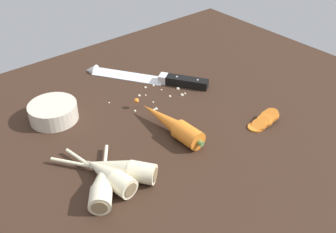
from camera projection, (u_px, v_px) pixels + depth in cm
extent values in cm
cube|color=#332116|center=(163.00, 125.00, 92.71)|extent=(120.00, 90.00, 4.00)
cube|color=silver|center=(128.00, 76.00, 107.42)|extent=(14.65, 19.13, 0.50)
cone|color=silver|center=(91.00, 70.00, 110.12)|extent=(4.96, 4.68, 3.96)
cube|color=silver|center=(163.00, 78.00, 104.52)|extent=(3.56, 3.29, 2.20)
cube|color=black|center=(187.00, 82.00, 102.95)|extent=(8.38, 10.73, 2.20)
sphere|color=silver|center=(177.00, 77.00, 103.00)|extent=(0.50, 0.50, 0.50)
sphere|color=silver|center=(198.00, 80.00, 101.65)|extent=(0.50, 0.50, 0.50)
cylinder|color=orange|center=(188.00, 135.00, 82.85)|extent=(4.38, 6.38, 4.20)
cone|color=orange|center=(165.00, 119.00, 87.47)|extent=(4.43, 15.14, 3.99)
sphere|color=orange|center=(136.00, 101.00, 93.77)|extent=(1.20, 1.20, 1.20)
cylinder|color=#5B7F3D|center=(201.00, 143.00, 80.55)|extent=(1.23, 1.03, 1.20)
cylinder|color=beige|center=(122.00, 184.00, 71.14)|extent=(4.66, 4.92, 4.00)
cone|color=beige|center=(100.00, 169.00, 74.36)|extent=(5.02, 8.21, 3.80)
cylinder|color=beige|center=(80.00, 159.00, 78.17)|extent=(2.07, 8.31, 0.70)
cylinder|color=#7A6647|center=(130.00, 190.00, 69.99)|extent=(2.81, 0.76, 2.80)
cylinder|color=beige|center=(100.00, 199.00, 68.25)|extent=(5.65, 5.67, 4.00)
cone|color=beige|center=(103.00, 176.00, 72.92)|extent=(7.36, 8.14, 3.80)
cylinder|color=beige|center=(105.00, 159.00, 78.21)|extent=(5.21, 6.80, 0.70)
cylinder|color=#7A6647|center=(99.00, 208.00, 66.57)|extent=(2.44, 1.89, 2.80)
cylinder|color=beige|center=(142.00, 172.00, 73.66)|extent=(6.17, 6.41, 4.00)
cone|color=beige|center=(107.00, 166.00, 75.12)|extent=(8.27, 9.47, 3.80)
cylinder|color=beige|center=(74.00, 163.00, 77.15)|extent=(6.17, 8.26, 0.70)
cylinder|color=#7A6647|center=(155.00, 175.00, 73.13)|extent=(2.45, 1.87, 2.80)
cylinder|color=orange|center=(255.00, 127.00, 88.18)|extent=(3.42, 3.42, 0.70)
cylinder|color=orange|center=(259.00, 125.00, 88.33)|extent=(3.24, 3.23, 1.96)
cylinder|color=orange|center=(263.00, 122.00, 88.75)|extent=(3.18, 3.19, 2.03)
cylinder|color=orange|center=(265.00, 120.00, 88.90)|extent=(3.57, 3.52, 1.67)
cylinder|color=orange|center=(268.00, 117.00, 89.63)|extent=(3.54, 3.55, 2.11)
cylinder|color=orange|center=(271.00, 115.00, 89.85)|extent=(3.50, 3.53, 2.17)
cylinder|color=beige|center=(53.00, 112.00, 90.07)|extent=(11.00, 11.00, 4.00)
cylinder|color=#ABA392|center=(53.00, 110.00, 89.79)|extent=(8.80, 8.80, 2.80)
sphere|color=beige|center=(146.00, 95.00, 99.56)|extent=(0.45, 0.45, 0.45)
sphere|color=beige|center=(182.00, 94.00, 99.53)|extent=(0.86, 0.86, 0.86)
sphere|color=beige|center=(163.00, 82.00, 104.70)|extent=(0.54, 0.54, 0.54)
sphere|color=beige|center=(145.00, 86.00, 102.61)|extent=(0.70, 0.70, 0.70)
sphere|color=beige|center=(170.00, 95.00, 99.07)|extent=(0.65, 0.65, 0.65)
sphere|color=beige|center=(153.00, 101.00, 96.90)|extent=(0.49, 0.49, 0.49)
sphere|color=beige|center=(153.00, 111.00, 93.46)|extent=(0.53, 0.53, 0.53)
sphere|color=beige|center=(109.00, 102.00, 96.72)|extent=(0.43, 0.43, 0.43)
sphere|color=beige|center=(154.00, 109.00, 94.08)|extent=(0.64, 0.64, 0.64)
sphere|color=beige|center=(154.00, 78.00, 106.16)|extent=(0.65, 0.65, 0.65)
sphere|color=beige|center=(178.00, 87.00, 102.01)|extent=(0.87, 0.87, 0.87)
sphere|color=beige|center=(139.00, 95.00, 99.33)|extent=(0.70, 0.70, 0.70)
sphere|color=beige|center=(153.00, 85.00, 103.46)|extent=(0.64, 0.64, 0.64)
sphere|color=beige|center=(185.00, 93.00, 100.25)|extent=(0.53, 0.53, 0.53)
sphere|color=beige|center=(156.00, 108.00, 94.39)|extent=(0.78, 0.78, 0.78)
sphere|color=beige|center=(135.00, 110.00, 93.76)|extent=(0.58, 0.58, 0.58)
sphere|color=beige|center=(161.00, 89.00, 101.71)|extent=(0.49, 0.49, 0.49)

